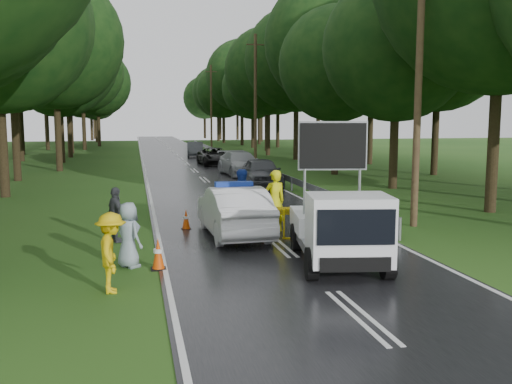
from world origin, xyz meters
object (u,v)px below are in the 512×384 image
object	(u,v)px
officer	(275,201)
queue_car_third	(215,156)
queue_car_second	(240,163)
queue_car_first	(262,172)
barrier	(261,215)
police_sedan	(234,211)
civilian	(244,199)
queue_car_fourth	(195,149)
work_truck	(340,228)

from	to	relation	value
officer	queue_car_third	distance (m)	26.57
queue_car_second	queue_car_third	xyz separation A→B (m)	(-0.51, 8.12, -0.08)
queue_car_first	barrier	bearing A→B (deg)	-100.01
queue_car_third	barrier	bearing A→B (deg)	-97.87
officer	police_sedan	bearing A→B (deg)	1.47
police_sedan	civilian	xyz separation A→B (m)	(0.54, 1.25, 0.21)
barrier	queue_car_third	xyz separation A→B (m)	(2.41, 27.51, -0.08)
civilian	queue_car_fourth	distance (m)	35.88
work_truck	queue_car_fourth	bearing A→B (deg)	98.32
barrier	queue_car_fourth	world-z (taller)	queue_car_fourth
work_truck	queue_car_fourth	size ratio (longest dim) A/B	1.10
queue_car_second	police_sedan	bearing A→B (deg)	-105.82
police_sedan	queue_car_third	bearing A→B (deg)	-98.49
queue_car_fourth	queue_car_second	bearing A→B (deg)	-82.05
police_sedan	queue_car_third	distance (m)	27.06
queue_car_first	queue_car_fourth	bearing A→B (deg)	94.97
work_truck	officer	world-z (taller)	work_truck
work_truck	queue_car_first	size ratio (longest dim) A/B	1.02
officer	queue_car_third	xyz separation A→B (m)	(1.75, 26.51, -0.32)
work_truck	officer	distance (m)	4.49
officer	queue_car_third	size ratio (longest dim) A/B	0.41
queue_car_first	queue_car_fourth	distance (m)	24.68
queue_car_third	queue_car_fourth	world-z (taller)	queue_car_fourth
queue_car_first	queue_car_third	distance (m)	14.47
queue_car_third	queue_car_fourth	bearing A→B (deg)	89.90
officer	queue_car_second	world-z (taller)	officer
barrier	queue_car_second	world-z (taller)	queue_car_second
police_sedan	queue_car_fourth	distance (m)	37.16
work_truck	queue_car_fourth	xyz separation A→B (m)	(0.70, 41.16, -0.26)
civilian	queue_car_third	size ratio (longest dim) A/B	0.40
police_sedan	civilian	size ratio (longest dim) A/B	2.41
barrier	queue_car_fourth	xyz separation A→B (m)	(1.92, 37.71, -0.06)
queue_car_first	work_truck	bearing A→B (deg)	-93.26
work_truck	barrier	distance (m)	3.67
officer	queue_car_first	distance (m)	12.26
officer	queue_car_fourth	xyz separation A→B (m)	(1.25, 36.71, -0.31)
queue_car_third	civilian	bearing A→B (deg)	-98.62
barrier	queue_car_second	size ratio (longest dim) A/B	0.45
queue_car_fourth	work_truck	bearing A→B (deg)	-86.16
queue_car_third	queue_car_fourth	distance (m)	10.20
work_truck	queue_car_second	distance (m)	22.91
queue_car_first	queue_car_second	xyz separation A→B (m)	(0.00, 6.34, -0.02)
police_sedan	queue_car_third	xyz separation A→B (m)	(3.13, 26.87, -0.10)
police_sedan	officer	xyz separation A→B (m)	(1.38, 0.36, 0.23)
queue_car_first	queue_car_third	size ratio (longest dim) A/B	0.93
queue_car_second	barrier	bearing A→B (deg)	-103.42
officer	queue_car_second	distance (m)	18.53
queue_car_second	queue_car_first	bearing A→B (deg)	-94.84
barrier	queue_car_fourth	size ratio (longest dim) A/B	0.55
civilian	queue_car_fourth	size ratio (longest dim) A/B	0.47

